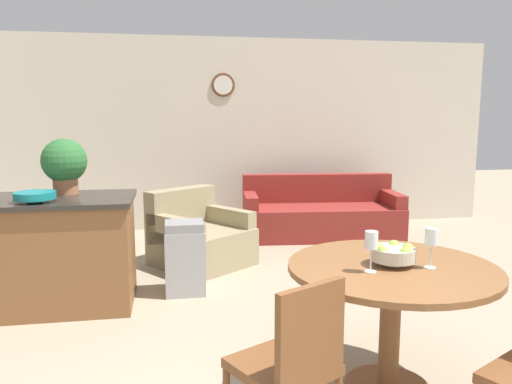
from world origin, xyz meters
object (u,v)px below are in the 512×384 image
at_px(wine_glass_right, 431,239).
at_px(armchair, 199,239).
at_px(kitchen_island, 52,252).
at_px(potted_plant, 64,163).
at_px(dining_table, 391,295).
at_px(couch, 321,215).
at_px(wine_glass_left, 371,242).
at_px(teal_bowl, 35,196).
at_px(dining_chair_near_left, 292,359).
at_px(trash_bin, 185,258).
at_px(fruit_bowl, 393,253).

xyz_separation_m(wine_glass_right, armchair, (-1.12, 2.86, -0.66)).
xyz_separation_m(wine_glass_right, kitchen_island, (-2.41, 1.84, -0.47)).
bearing_deg(potted_plant, dining_table, -42.47).
bearing_deg(wine_glass_right, potted_plant, 138.63).
height_order(potted_plant, couch, potted_plant).
relative_size(wine_glass_left, armchair, 0.18).
bearing_deg(dining_table, teal_bowl, 145.80).
height_order(wine_glass_left, wine_glass_right, same).
height_order(kitchen_island, teal_bowl, teal_bowl).
bearing_deg(dining_chair_near_left, armchair, 66.22).
bearing_deg(couch, wine_glass_right, -93.11).
height_order(kitchen_island, potted_plant, potted_plant).
xyz_separation_m(dining_chair_near_left, trash_bin, (-0.43, 2.33, -0.16)).
distance_m(kitchen_island, potted_plant, 0.77).
bearing_deg(trash_bin, dining_table, -59.23).
bearing_deg(armchair, wine_glass_right, -105.75).
bearing_deg(couch, fruit_bowl, -95.94).
distance_m(dining_table, armchair, 2.94).
distance_m(teal_bowl, trash_bin, 1.38).
height_order(fruit_bowl, wine_glass_right, wine_glass_right).
relative_size(dining_table, trash_bin, 1.78).
relative_size(fruit_bowl, trash_bin, 0.38).
height_order(dining_chair_near_left, fruit_bowl, fruit_bowl).
bearing_deg(armchair, potted_plant, 177.34).
bearing_deg(wine_glass_left, trash_bin, 115.53).
distance_m(wine_glass_left, couch, 4.06).
relative_size(wine_glass_right, teal_bowl, 0.72).
height_order(trash_bin, couch, couch).
height_order(kitchen_island, couch, kitchen_island).
xyz_separation_m(wine_glass_right, couch, (0.57, 3.89, -0.66)).
bearing_deg(couch, potted_plant, -142.08).
relative_size(trash_bin, couch, 0.31).
distance_m(dining_table, dining_chair_near_left, 0.83).
bearing_deg(armchair, dining_chair_near_left, -122.79).
height_order(dining_table, wine_glass_left, wine_glass_left).
bearing_deg(fruit_bowl, kitchen_island, 141.84).
bearing_deg(wine_glass_right, kitchen_island, 142.66).
height_order(wine_glass_left, armchair, wine_glass_left).
bearing_deg(fruit_bowl, couch, 78.77).
relative_size(dining_table, fruit_bowl, 4.73).
relative_size(dining_chair_near_left, teal_bowl, 2.78).
bearing_deg(potted_plant, teal_bowl, -111.44).
bearing_deg(fruit_bowl, teal_bowl, 145.81).
bearing_deg(kitchen_island, fruit_bowl, -38.16).
bearing_deg(couch, teal_bowl, -138.29).
bearing_deg(fruit_bowl, dining_chair_near_left, -146.82).
bearing_deg(fruit_bowl, potted_plant, 137.55).
xyz_separation_m(kitchen_island, potted_plant, (0.10, 0.20, 0.73)).
xyz_separation_m(potted_plant, armchair, (1.19, 0.82, -0.93)).
bearing_deg(dining_table, armchair, 108.77).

